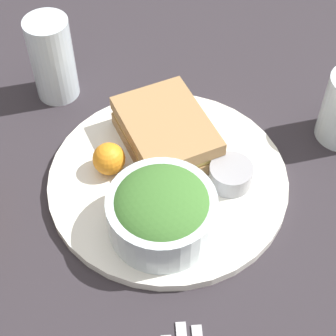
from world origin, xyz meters
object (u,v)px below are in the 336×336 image
at_px(salad_bowl, 162,211).
at_px(dressing_cup, 231,175).
at_px(drink_glass, 52,59).
at_px(sandwich, 166,133).
at_px(plate, 168,180).

relative_size(salad_bowl, dressing_cup, 2.34).
distance_m(salad_bowl, dressing_cup, 0.12).
relative_size(dressing_cup, drink_glass, 0.43).
bearing_deg(dressing_cup, salad_bowl, 109.87).
height_order(dressing_cup, drink_glass, drink_glass).
relative_size(sandwich, dressing_cup, 2.69).
height_order(plate, salad_bowl, salad_bowl).
xyz_separation_m(dressing_cup, drink_glass, (0.26, 0.18, 0.04)).
xyz_separation_m(plate, salad_bowl, (-0.07, 0.03, 0.04)).
distance_m(sandwich, salad_bowl, 0.14).
xyz_separation_m(plate, dressing_cup, (-0.03, -0.08, 0.02)).
xyz_separation_m(plate, drink_glass, (0.23, 0.11, 0.06)).
height_order(salad_bowl, drink_glass, drink_glass).
xyz_separation_m(sandwich, drink_glass, (0.17, 0.12, 0.03)).
relative_size(plate, sandwich, 2.10).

